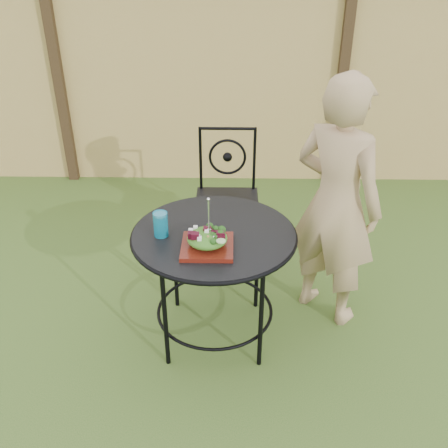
# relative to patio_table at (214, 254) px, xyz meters

# --- Properties ---
(ground) EXTENTS (60.00, 60.00, 0.00)m
(ground) POSITION_rel_patio_table_xyz_m (-0.21, 0.11, -0.59)
(ground) COLOR #234516
(ground) RESTS_ON ground
(fence) EXTENTS (8.00, 0.12, 1.90)m
(fence) POSITION_rel_patio_table_xyz_m (-0.21, 2.30, 0.36)
(fence) COLOR #E0C36E
(fence) RESTS_ON ground
(patio_table) EXTENTS (0.92, 0.92, 0.72)m
(patio_table) POSITION_rel_patio_table_xyz_m (0.00, 0.00, 0.00)
(patio_table) COLOR black
(patio_table) RESTS_ON ground
(patio_chair) EXTENTS (0.46, 0.46, 0.95)m
(patio_chair) POSITION_rel_patio_table_xyz_m (0.06, 0.94, -0.08)
(patio_chair) COLOR black
(patio_chair) RESTS_ON ground
(diner) EXTENTS (0.67, 0.65, 1.55)m
(diner) POSITION_rel_patio_table_xyz_m (0.71, 0.25, 0.19)
(diner) COLOR tan
(diner) RESTS_ON ground
(salad_plate) EXTENTS (0.27, 0.27, 0.02)m
(salad_plate) POSITION_rel_patio_table_xyz_m (-0.03, -0.16, 0.15)
(salad_plate) COLOR #460F0A
(salad_plate) RESTS_ON patio_table
(salad) EXTENTS (0.21, 0.21, 0.08)m
(salad) POSITION_rel_patio_table_xyz_m (-0.03, -0.16, 0.20)
(salad) COLOR #235614
(salad) RESTS_ON salad_plate
(fork) EXTENTS (0.01, 0.01, 0.18)m
(fork) POSITION_rel_patio_table_xyz_m (-0.02, -0.16, 0.33)
(fork) COLOR silver
(fork) RESTS_ON salad
(drinking_glass) EXTENTS (0.08, 0.08, 0.14)m
(drinking_glass) POSITION_rel_patio_table_xyz_m (-0.29, -0.03, 0.21)
(drinking_glass) COLOR #0C7491
(drinking_glass) RESTS_ON patio_table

